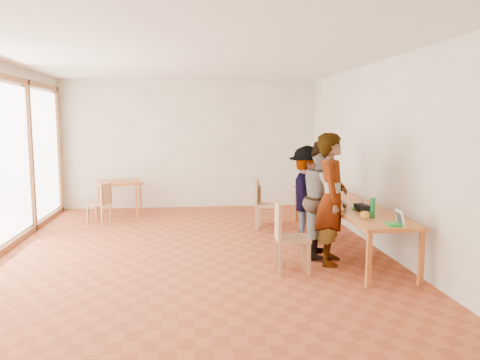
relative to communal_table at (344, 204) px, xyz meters
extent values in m
plane|color=#AD4E29|center=(-2.50, -0.19, -0.70)|extent=(8.00, 8.00, 0.00)
cube|color=#EDE6CD|center=(-2.50, 3.81, 0.80)|extent=(6.00, 0.10, 3.00)
cube|color=#EDE6CD|center=(-2.50, -4.19, 0.80)|extent=(6.00, 0.10, 3.00)
cube|color=#EDE6CD|center=(0.50, -0.19, 0.80)|extent=(0.10, 8.00, 3.00)
cube|color=white|center=(-2.50, -0.19, 2.32)|extent=(6.00, 8.00, 0.04)
cube|color=#C26B2B|center=(0.00, 0.00, 0.02)|extent=(0.80, 4.00, 0.05)
cube|color=#C26B2B|center=(-0.34, -1.94, -0.35)|extent=(0.06, 0.06, 0.70)
cube|color=#C26B2B|center=(-0.34, 1.94, -0.35)|extent=(0.06, 0.06, 0.70)
cube|color=#C26B2B|center=(0.34, -1.94, -0.35)|extent=(0.06, 0.06, 0.70)
cube|color=#C26B2B|center=(0.34, 1.94, -0.35)|extent=(0.06, 0.06, 0.70)
cube|color=#C26B2B|center=(-4.03, 3.01, 0.02)|extent=(0.90, 0.90, 0.05)
cube|color=#C26B2B|center=(-4.42, 2.62, -0.35)|extent=(0.05, 0.05, 0.70)
cube|color=#C26B2B|center=(-4.42, 3.40, -0.35)|extent=(0.05, 0.05, 0.70)
cube|color=#C26B2B|center=(-3.64, 2.62, -0.35)|extent=(0.05, 0.05, 0.70)
cube|color=#C26B2B|center=(-3.64, 3.40, -0.35)|extent=(0.05, 0.05, 0.70)
cube|color=tan|center=(-1.14, -1.20, -0.24)|extent=(0.47, 0.47, 0.04)
cube|color=tan|center=(-1.34, -1.19, 0.01)|extent=(0.07, 0.45, 0.47)
cube|color=tan|center=(-1.11, -1.04, -0.28)|extent=(0.49, 0.49, 0.04)
cube|color=tan|center=(-1.30, -1.00, -0.05)|extent=(0.12, 0.41, 0.43)
cube|color=tan|center=(-1.05, 1.36, -0.24)|extent=(0.54, 0.54, 0.04)
cube|color=tan|center=(-1.25, 1.41, 0.01)|extent=(0.15, 0.44, 0.47)
cube|color=tan|center=(-0.99, 1.68, -0.32)|extent=(0.39, 0.39, 0.04)
cube|color=tan|center=(-1.16, 1.69, -0.11)|extent=(0.05, 0.37, 0.39)
cube|color=tan|center=(-4.37, 2.29, -0.32)|extent=(0.49, 0.49, 0.04)
cube|color=tan|center=(-4.21, 2.23, -0.10)|extent=(0.17, 0.37, 0.40)
imported|color=gray|center=(-0.51, -0.90, 0.24)|extent=(0.65, 0.80, 1.89)
imported|color=gray|center=(-0.49, -0.51, 0.18)|extent=(0.87, 1.00, 1.77)
imported|color=gray|center=(-0.55, 0.32, 0.12)|extent=(0.80, 1.16, 1.65)
cube|color=green|center=(0.02, -1.80, 0.06)|extent=(0.18, 0.24, 0.02)
cube|color=white|center=(0.10, -1.80, 0.14)|extent=(0.08, 0.21, 0.19)
cube|color=green|center=(-0.02, -0.66, 0.06)|extent=(0.24, 0.29, 0.03)
cube|color=white|center=(0.07, -0.69, 0.15)|extent=(0.13, 0.24, 0.21)
cube|color=green|center=(-0.08, 1.35, 0.06)|extent=(0.22, 0.26, 0.02)
cube|color=white|center=(-0.01, 1.32, 0.14)|extent=(0.13, 0.22, 0.19)
imported|color=gold|center=(-0.19, -1.36, 0.09)|extent=(0.14, 0.14, 0.09)
cylinder|color=#136D30|center=(-0.07, -1.35, 0.19)|extent=(0.07, 0.07, 0.28)
cylinder|color=silver|center=(0.04, -0.79, 0.09)|extent=(0.07, 0.07, 0.09)
cylinder|color=white|center=(0.11, 0.89, 0.08)|extent=(0.08, 0.08, 0.06)
cube|color=#BE3859|center=(0.06, -0.36, 0.05)|extent=(0.05, 0.10, 0.01)
cube|color=black|center=(-0.02, -0.82, 0.09)|extent=(0.16, 0.26, 0.09)
camera|label=1|loc=(-2.54, -7.33, 1.36)|focal=35.00mm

